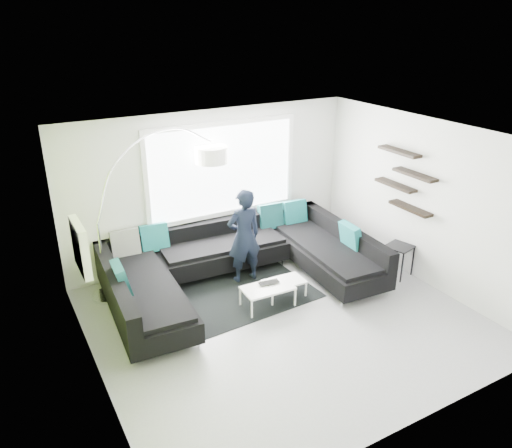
{
  "coord_description": "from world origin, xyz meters",
  "views": [
    {
      "loc": [
        -3.53,
        -5.42,
        4.32
      ],
      "look_at": [
        0.02,
        0.9,
        1.25
      ],
      "focal_mm": 35.0,
      "sensor_mm": 36.0,
      "label": 1
    }
  ],
  "objects": [
    {
      "name": "sectional_sofa",
      "position": [
        -0.14,
        1.12,
        0.41
      ],
      "size": [
        4.5,
        2.95,
        0.94
      ],
      "rotation": [
        0.0,
        0.0,
        -0.06
      ],
      "color": "black",
      "rests_on": "ground"
    },
    {
      "name": "ground",
      "position": [
        0.0,
        0.0,
        0.0
      ],
      "size": [
        5.5,
        5.5,
        0.0
      ],
      "primitive_type": "plane",
      "color": "gray",
      "rests_on": "ground"
    },
    {
      "name": "rug",
      "position": [
        -0.22,
        1.0,
        0.01
      ],
      "size": [
        2.39,
        1.79,
        0.01
      ],
      "primitive_type": "cube",
      "rotation": [
        0.0,
        0.0,
        0.05
      ],
      "color": "black",
      "rests_on": "ground"
    },
    {
      "name": "side_table",
      "position": [
        2.5,
        0.2,
        0.29
      ],
      "size": [
        0.51,
        0.51,
        0.57
      ],
      "primitive_type": "cube",
      "rotation": [
        0.0,
        0.0,
        0.28
      ],
      "color": "black",
      "rests_on": "ground"
    },
    {
      "name": "coffee_table",
      "position": [
        0.16,
        0.51,
        0.17
      ],
      "size": [
        1.07,
        0.65,
        0.34
      ],
      "primitive_type": "cube",
      "rotation": [
        0.0,
        0.0,
        -0.04
      ],
      "color": "white",
      "rests_on": "ground"
    },
    {
      "name": "laptop",
      "position": [
        0.04,
        0.49,
        0.36
      ],
      "size": [
        0.4,
        0.31,
        0.03
      ],
      "primitive_type": "imported",
      "rotation": [
        0.0,
        0.0,
        -0.14
      ],
      "color": "black",
      "rests_on": "coffee_table"
    },
    {
      "name": "room_shell",
      "position": [
        0.04,
        0.21,
        1.81
      ],
      "size": [
        5.54,
        5.04,
        2.82
      ],
      "color": "silver",
      "rests_on": "ground"
    },
    {
      "name": "arc_lamp",
      "position": [
        -2.2,
        1.97,
        1.31
      ],
      "size": [
        2.51,
        1.0,
        2.63
      ],
      "primitive_type": null,
      "rotation": [
        0.0,
        0.0,
        0.1
      ],
      "color": "silver",
      "rests_on": "ground"
    },
    {
      "name": "person",
      "position": [
        0.05,
        1.38,
        0.83
      ],
      "size": [
        0.63,
        0.43,
        1.67
      ],
      "primitive_type": "imported",
      "rotation": [
        0.0,
        0.0,
        3.12
      ],
      "color": "black",
      "rests_on": "ground"
    }
  ]
}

